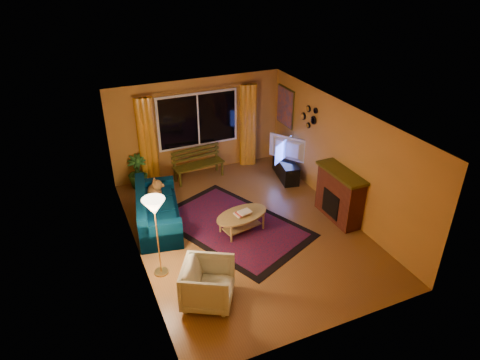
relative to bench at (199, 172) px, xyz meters
name	(u,v)px	position (x,y,z in m)	size (l,w,h in m)	color
floor	(246,230)	(0.17, -2.56, -0.21)	(4.50, 6.00, 0.02)	brown
ceiling	(246,118)	(0.17, -2.56, 2.31)	(4.50, 6.00, 0.02)	white
wall_back	(198,127)	(0.17, 0.45, 1.05)	(4.50, 0.02, 2.50)	#C28231
wall_left	(132,202)	(-2.09, -2.56, 1.05)	(0.02, 6.00, 2.50)	#C28231
wall_right	(340,158)	(2.43, -2.56, 1.05)	(0.02, 6.00, 2.50)	#C28231
window	(198,120)	(0.17, 0.38, 1.25)	(2.00, 0.02, 1.30)	black
curtain_rod	(197,90)	(0.17, 0.34, 2.05)	(0.03, 0.03, 3.20)	#BF8C3F
curtain_left	(147,142)	(-1.18, 0.32, 0.92)	(0.36, 0.36, 2.24)	orange
curtain_right	(248,125)	(1.52, 0.32, 0.92)	(0.36, 0.36, 2.24)	orange
bench	(199,172)	(0.00, 0.00, 0.00)	(1.33, 0.39, 0.40)	#3D390C
potted_plant	(137,172)	(-1.53, 0.19, 0.22)	(0.47, 0.47, 0.85)	#235B1E
sofa	(158,209)	(-1.47, -1.65, 0.20)	(0.85, 1.98, 0.80)	#011F36
dog	(154,189)	(-1.42, -1.20, 0.44)	(0.32, 0.44, 0.48)	olive
armchair	(208,282)	(-1.27, -4.22, 0.22)	(0.81, 0.76, 0.84)	beige
floor_lamp	(157,237)	(-1.83, -3.20, 0.60)	(0.27, 0.27, 1.60)	#BF8C3F
rug	(233,226)	(-0.03, -2.35, -0.19)	(2.00, 3.16, 0.02)	maroon
coffee_table	(242,223)	(0.07, -2.59, 0.01)	(1.18, 1.18, 0.43)	#A28A4B
tv_console	(286,169)	(2.09, -0.83, 0.04)	(0.38, 1.15, 0.48)	black
television	(287,149)	(2.09, -0.83, 0.59)	(1.08, 0.14, 0.62)	black
fireplace	(339,196)	(2.22, -2.96, 0.35)	(0.40, 1.20, 1.10)	maroon
mirror_cluster	(309,116)	(2.38, -1.26, 1.60)	(0.06, 0.60, 0.56)	black
painting	(285,107)	(2.39, -0.11, 1.45)	(0.04, 0.76, 0.96)	#D1510E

